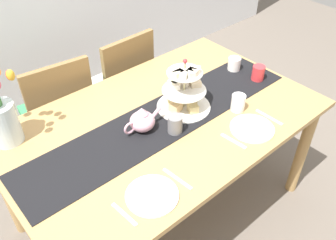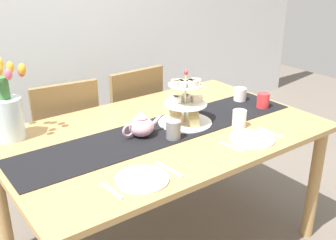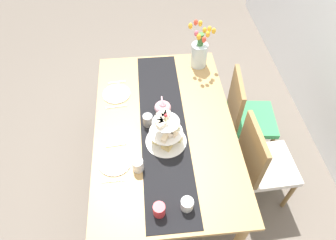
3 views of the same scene
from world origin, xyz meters
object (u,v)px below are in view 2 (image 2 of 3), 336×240
(tulip_vase, at_px, (7,111))
(teapot, at_px, (141,126))
(fork_left, at_px, (112,191))
(dining_table, at_px, (163,146))
(mug_grey, at_px, (173,130))
(fork_right, at_px, (231,147))
(knife_right, at_px, (271,132))
(mug_white_text, at_px, (239,119))
(mug_orange, at_px, (263,101))
(chair_left, at_px, (64,138))
(dinner_plate_right, at_px, (252,139))
(cream_jug, at_px, (240,95))
(tiered_cake_stand, at_px, (185,106))
(dinner_plate_left, at_px, (142,179))
(chair_right, at_px, (129,120))
(knife_left, at_px, (170,169))

(tulip_vase, bearing_deg, teapot, -34.15)
(tulip_vase, xyz_separation_m, fork_left, (0.17, -0.75, -0.15))
(dining_table, xyz_separation_m, fork_left, (-0.52, -0.37, 0.10))
(mug_grey, bearing_deg, fork_right, -55.27)
(knife_right, xyz_separation_m, mug_grey, (-0.46, 0.25, 0.05))
(teapot, xyz_separation_m, mug_white_text, (0.50, -0.21, -0.01))
(mug_orange, bearing_deg, chair_left, 138.40)
(chair_left, relative_size, fork_left, 6.07)
(mug_orange, bearing_deg, tulip_vase, 161.33)
(dinner_plate_right, xyz_separation_m, mug_white_text, (0.07, 0.16, 0.04))
(dining_table, bearing_deg, cream_jug, 7.02)
(tiered_cake_stand, xyz_separation_m, mug_orange, (0.54, -0.09, -0.06))
(tiered_cake_stand, bearing_deg, mug_orange, -9.91)
(knife_right, distance_m, mug_orange, 0.38)
(dinner_plate_left, relative_size, fork_left, 1.53)
(chair_right, bearing_deg, dinner_plate_right, -87.22)
(mug_white_text, bearing_deg, mug_grey, 167.23)
(dining_table, bearing_deg, mug_grey, -99.38)
(chair_left, bearing_deg, chair_right, -0.05)
(teapot, xyz_separation_m, fork_left, (-0.38, -0.37, -0.06))
(mug_white_text, bearing_deg, knife_left, -164.89)
(knife_left, distance_m, mug_orange, 0.96)
(teapot, height_order, dinner_plate_right, teapot)
(cream_jug, bearing_deg, tulip_vase, 167.86)
(mug_grey, bearing_deg, dinner_plate_left, -144.93)
(tiered_cake_stand, relative_size, dinner_plate_left, 1.32)
(teapot, bearing_deg, chair_left, 99.78)
(tiered_cake_stand, xyz_separation_m, dinner_plate_left, (-0.53, -0.37, -0.10))
(chair_right, distance_m, tulip_vase, 1.09)
(chair_left, relative_size, teapot, 3.82)
(cream_jug, height_order, knife_right, cream_jug)
(mug_grey, distance_m, mug_orange, 0.71)
(mug_grey, height_order, mug_white_text, mug_grey)
(dining_table, distance_m, teapot, 0.20)
(tiered_cake_stand, distance_m, knife_right, 0.48)
(dining_table, height_order, mug_grey, mug_grey)
(tiered_cake_stand, xyz_separation_m, fork_right, (-0.00, -0.37, -0.10))
(teapot, height_order, dinner_plate_left, teapot)
(dinner_plate_right, bearing_deg, chair_right, 92.78)
(chair_right, bearing_deg, mug_grey, -106.51)
(dining_table, bearing_deg, tiered_cake_stand, 1.04)
(chair_right, bearing_deg, fork_right, -94.56)
(dinner_plate_right, distance_m, fork_right, 0.15)
(chair_left, xyz_separation_m, teapot, (0.13, -0.76, 0.32))
(chair_left, relative_size, dinner_plate_left, 3.96)
(dinner_plate_left, xyz_separation_m, knife_right, (0.81, 0.00, -0.00))
(teapot, bearing_deg, cream_jug, 5.85)
(dinner_plate_left, bearing_deg, cream_jug, 23.46)
(dining_table, xyz_separation_m, chair_left, (-0.27, 0.76, -0.16))
(mug_white_text, height_order, mug_orange, same)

